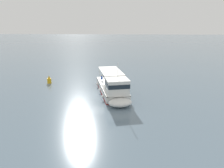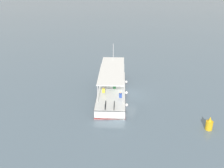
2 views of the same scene
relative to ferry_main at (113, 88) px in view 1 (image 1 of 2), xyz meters
The scene contains 3 objects.
ground_plane 2.16m from the ferry_main, 81.80° to the left, with size 400.00×400.00×0.00m, color slate.
ferry_main is the anchor object (origin of this frame).
channel_buoy 12.84m from the ferry_main, 63.98° to the left, with size 0.70×0.70×1.40m.
Camera 1 is at (-29.48, -3.89, 9.86)m, focal length 34.17 mm.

